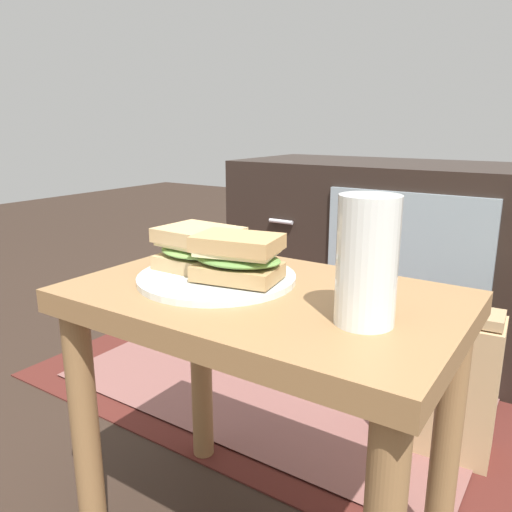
{
  "coord_description": "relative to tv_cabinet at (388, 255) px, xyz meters",
  "views": [
    {
      "loc": [
        0.38,
        -0.59,
        0.69
      ],
      "look_at": [
        -0.01,
        0.0,
        0.51
      ],
      "focal_mm": 35.55,
      "sensor_mm": 36.0,
      "label": 1
    }
  ],
  "objects": [
    {
      "name": "paper_bag",
      "position": [
        0.31,
        -0.49,
        -0.13
      ],
      "size": [
        0.21,
        0.14,
        0.33
      ],
      "color": "tan",
      "rests_on": "ground"
    },
    {
      "name": "beer_glass",
      "position": [
        0.3,
        -0.98,
        0.25
      ],
      "size": [
        0.07,
        0.07,
        0.16
      ],
      "color": "silver",
      "rests_on": "side_table"
    },
    {
      "name": "plate",
      "position": [
        0.05,
        -0.94,
        0.17
      ],
      "size": [
        0.24,
        0.24,
        0.01
      ],
      "primitive_type": "cylinder",
      "color": "silver",
      "rests_on": "side_table"
    },
    {
      "name": "sandwich_front",
      "position": [
        0.0,
        -0.93,
        0.21
      ],
      "size": [
        0.13,
        0.11,
        0.07
      ],
      "color": "tan",
      "rests_on": "plate"
    },
    {
      "name": "sandwich_back",
      "position": [
        0.09,
        -0.95,
        0.22
      ],
      "size": [
        0.15,
        0.11,
        0.07
      ],
      "color": "tan",
      "rests_on": "plate"
    },
    {
      "name": "side_table",
      "position": [
        0.13,
        -0.95,
        0.08
      ],
      "size": [
        0.56,
        0.36,
        0.46
      ],
      "color": "olive",
      "rests_on": "ground"
    },
    {
      "name": "area_rug",
      "position": [
        -0.14,
        -0.46,
        -0.29
      ],
      "size": [
        1.3,
        0.76,
        0.01
      ],
      "color": "#4C1E19",
      "rests_on": "ground"
    },
    {
      "name": "tv_cabinet",
      "position": [
        0.0,
        0.0,
        0.0
      ],
      "size": [
        0.96,
        0.46,
        0.58
      ],
      "color": "black",
      "rests_on": "ground"
    }
  ]
}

